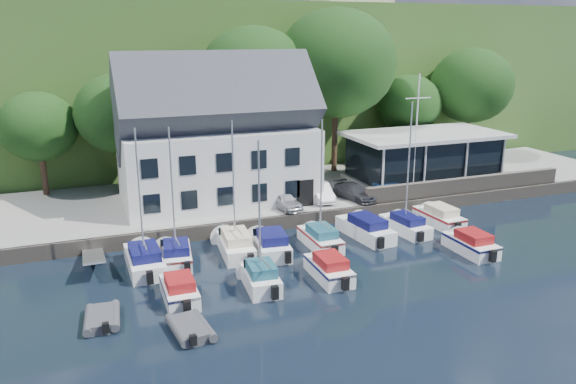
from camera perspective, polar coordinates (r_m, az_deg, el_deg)
name	(u,v)px	position (r m, az deg, el deg)	size (l,w,h in m)	color
ground	(417,284)	(32.07, 12.98, -9.10)	(180.00, 180.00, 0.00)	black
quay	(298,193)	(46.45, 1.07, -0.11)	(60.00, 13.00, 1.00)	gray
quay_face	(332,216)	(40.76, 4.49, -2.47)	(60.00, 0.30, 1.00)	#62594E
hillside	(188,69)	(87.65, -10.09, 12.24)	(160.00, 75.00, 16.00)	#34531F
field_patch	(225,14)	(97.11, -6.44, 17.54)	(50.00, 30.00, 0.30)	#516130
harbor_building	(217,143)	(42.30, -7.24, 4.92)	(14.40, 8.20, 8.70)	silver
club_pavilion	(424,156)	(49.65, 13.63, 3.53)	(13.20, 7.20, 4.10)	black
seawall	(466,185)	(46.99, 17.66, 0.71)	(18.00, 0.50, 1.20)	#62594E
gangway	(94,266)	(35.49, -19.08, -7.09)	(1.20, 6.00, 1.40)	silver
car_silver	(284,200)	(40.62, -0.37, -0.86)	(1.42, 3.54, 1.20)	#B1B1B6
car_white	(321,192)	(42.71, 3.32, 0.01)	(1.35, 3.88, 1.28)	white
car_dgrey	(355,192)	(43.19, 6.82, 0.02)	(1.63, 4.00, 1.16)	#333338
car_blue	(384,183)	(45.59, 9.77, 0.90)	(1.60, 4.05, 1.38)	#2A4C83
flagpole	(416,134)	(45.14, 12.88, 5.75)	(2.24, 0.20, 9.33)	silver
tree_0	(40,144)	(47.32, -23.85, 4.47)	(5.90, 5.90, 8.06)	black
tree_1	(121,134)	(45.95, -16.59, 5.69)	(6.85, 6.85, 9.37)	black
tree_2	(254,103)	(48.79, -3.43, 9.00)	(9.46, 9.46, 12.93)	black
tree_3	(336,92)	(50.80, 4.86, 10.12)	(10.58, 10.58, 14.46)	black
tree_4	(408,119)	(55.92, 12.11, 7.26)	(6.19, 6.19, 8.45)	black
tree_5	(470,105)	(58.54, 18.00, 8.43)	(7.98, 7.98, 10.91)	black
boat_r1_0	(140,195)	(32.68, -14.84, -0.33)	(2.08, 6.67, 9.00)	white
boat_r1_1	(173,195)	(33.10, -11.65, -0.33)	(1.90, 5.27, 8.53)	white
boat_r1_2	(234,184)	(34.12, -5.56, 0.83)	(1.96, 6.73, 8.99)	white
boat_r1_3	(271,242)	(35.07, -1.75, -5.12)	(2.07, 5.86, 1.51)	white
boat_r1_4	(321,182)	(35.15, 3.38, 1.02)	(1.80, 5.80, 8.62)	white
boat_r1_5	(365,226)	(38.16, 7.85, -3.47)	(1.94, 6.95, 1.52)	white
boat_r1_6	(408,174)	(38.54, 12.10, 1.76)	(1.70, 5.96, 8.27)	white
boat_r1_7	(439,215)	(41.68, 15.08, -2.25)	(1.82, 6.05, 1.46)	white
boat_r2_0	(179,288)	(29.78, -10.99, -9.54)	(1.75, 4.92, 1.38)	white
boat_r2_1	(259,208)	(29.23, -2.93, -1.62)	(1.77, 5.01, 9.09)	white
boat_r2_2	(329,266)	(31.79, 4.16, -7.53)	(1.77, 5.35, 1.43)	white
boat_r2_4	(471,242)	(37.04, 18.09, -4.83)	(1.87, 5.39, 1.43)	white
dinghy_0	(102,317)	(28.71, -18.38, -11.94)	(1.69, 2.82, 0.66)	#3C3D41
dinghy_1	(190,327)	(26.84, -9.88, -13.34)	(1.74, 2.89, 0.68)	#3C3D41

